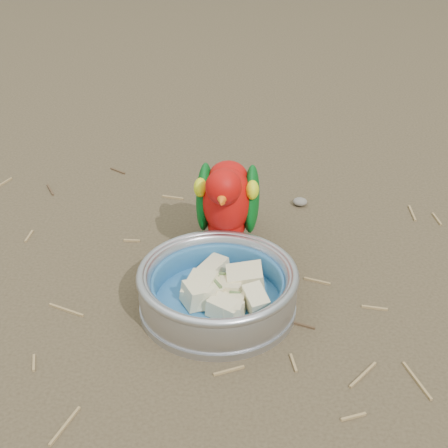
# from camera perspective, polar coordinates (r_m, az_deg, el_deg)

# --- Properties ---
(ground) EXTENTS (60.00, 60.00, 0.00)m
(ground) POSITION_cam_1_polar(r_m,az_deg,el_deg) (0.91, -8.18, -8.20)
(ground) COLOR #483B28
(food_bowl) EXTENTS (0.21, 0.21, 0.02)m
(food_bowl) POSITION_cam_1_polar(r_m,az_deg,el_deg) (0.92, -0.52, -6.69)
(food_bowl) COLOR #B2B2BA
(food_bowl) RESTS_ON ground
(bowl_wall) EXTENTS (0.21, 0.21, 0.04)m
(bowl_wall) POSITION_cam_1_polar(r_m,az_deg,el_deg) (0.90, -0.52, -5.17)
(bowl_wall) COLOR #B2B2BA
(bowl_wall) RESTS_ON food_bowl
(fruit_wedges) EXTENTS (0.12, 0.12, 0.03)m
(fruit_wedges) POSITION_cam_1_polar(r_m,az_deg,el_deg) (0.90, -0.52, -5.53)
(fruit_wedges) COLOR beige
(fruit_wedges) RESTS_ON food_bowl
(lory_parrot) EXTENTS (0.09, 0.19, 0.16)m
(lory_parrot) POSITION_cam_1_polar(r_m,az_deg,el_deg) (0.99, 0.25, 1.33)
(lory_parrot) COLOR #B00A07
(lory_parrot) RESTS_ON ground
(ground_debris) EXTENTS (0.90, 0.80, 0.01)m
(ground_debris) POSITION_cam_1_polar(r_m,az_deg,el_deg) (0.97, -9.44, -5.13)
(ground_debris) COLOR olive
(ground_debris) RESTS_ON ground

